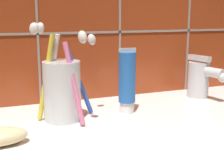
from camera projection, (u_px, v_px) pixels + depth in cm
name	position (u px, v px, depth cm)	size (l,w,h in cm)	color
sink_counter	(148.00, 126.00, 59.82)	(77.26, 39.51, 2.00)	white
tile_wall_backsplash	(111.00, 8.00, 73.43)	(87.26, 1.72, 47.05)	#933819
toothbrush_cup	(62.00, 88.00, 59.19)	(13.49, 11.69, 18.74)	silver
toothpaste_tube	(127.00, 81.00, 63.74)	(3.67, 3.49, 13.41)	white
sink_faucet	(201.00, 78.00, 75.63)	(5.34, 10.80, 10.26)	silver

